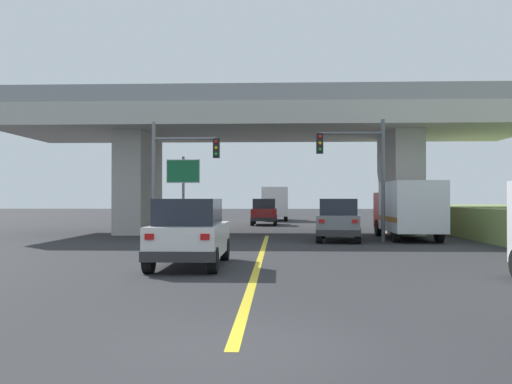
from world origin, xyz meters
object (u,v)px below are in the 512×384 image
(suv_crossing, at_px, (339,220))
(traffic_signal_farside, at_px, (176,166))
(suv_lead, at_px, (190,232))
(box_truck, at_px, (408,209))
(sedan_oncoming, at_px, (264,212))
(highway_sign, at_px, (183,177))
(traffic_signal_nearside, at_px, (361,164))
(semi_truck_distant, at_px, (275,203))

(suv_crossing, distance_m, traffic_signal_farside, 8.40)
(suv_lead, distance_m, box_truck, 14.80)
(sedan_oncoming, bearing_deg, highway_sign, -106.55)
(traffic_signal_nearside, bearing_deg, traffic_signal_farside, 174.60)
(traffic_signal_farside, distance_m, highway_sign, 2.64)
(box_truck, bearing_deg, semi_truck_distant, 105.65)
(semi_truck_distant, bearing_deg, suv_lead, -93.67)
(traffic_signal_farside, distance_m, semi_truck_distant, 25.46)
(suv_crossing, relative_size, traffic_signal_farside, 0.81)
(traffic_signal_nearside, height_order, semi_truck_distant, traffic_signal_nearside)
(suv_crossing, bearing_deg, semi_truck_distant, 104.36)
(box_truck, bearing_deg, suv_crossing, -160.96)
(traffic_signal_nearside, bearing_deg, semi_truck_distant, 99.28)
(suv_lead, xyz_separation_m, highway_sign, (-2.48, 13.50, 2.15))
(suv_lead, height_order, highway_sign, highway_sign)
(suv_lead, bearing_deg, suv_crossing, 62.13)
(suv_lead, relative_size, box_truck, 0.67)
(box_truck, relative_size, traffic_signal_nearside, 1.17)
(suv_crossing, relative_size, sedan_oncoming, 1.05)
(box_truck, bearing_deg, suv_lead, -127.79)
(suv_lead, xyz_separation_m, semi_truck_distant, (2.30, 35.84, 0.59))
(sedan_oncoming, bearing_deg, traffic_signal_nearside, -73.68)
(suv_lead, relative_size, traffic_signal_nearside, 0.79)
(box_truck, xyz_separation_m, traffic_signal_farside, (-11.49, -0.78, 2.12))
(highway_sign, bearing_deg, traffic_signal_farside, -88.67)
(sedan_oncoming, distance_m, highway_sign, 14.29)
(suv_crossing, bearing_deg, sedan_oncoming, 110.65)
(suv_crossing, xyz_separation_m, sedan_oncoming, (-4.00, 16.56, -0.00))
(sedan_oncoming, relative_size, semi_truck_distant, 0.69)
(highway_sign, bearing_deg, suv_crossing, -20.68)
(suv_crossing, height_order, traffic_signal_nearside, traffic_signal_nearside)
(sedan_oncoming, relative_size, traffic_signal_nearside, 0.78)
(traffic_signal_farside, bearing_deg, suv_crossing, -3.13)
(suv_crossing, bearing_deg, highway_sign, 166.41)
(suv_lead, height_order, suv_crossing, same)
(suv_lead, xyz_separation_m, traffic_signal_farside, (-2.42, 10.91, 2.63))
(sedan_oncoming, distance_m, semi_truck_distant, 8.86)
(traffic_signal_nearside, distance_m, semi_truck_distant, 26.20)
(sedan_oncoming, bearing_deg, suv_lead, -93.26)
(traffic_signal_farside, relative_size, highway_sign, 1.36)
(sedan_oncoming, distance_m, traffic_signal_farside, 16.82)
(traffic_signal_farside, bearing_deg, traffic_signal_nearside, -5.40)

